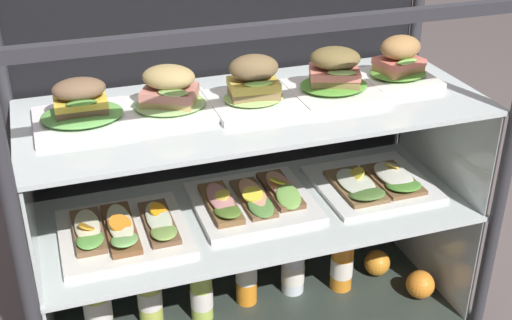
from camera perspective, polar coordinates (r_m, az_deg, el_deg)
case_base_deck at (r=1.87m, az=-0.00°, el=-13.39°), size 1.11×0.48×0.04m
case_frame at (r=1.71m, az=-1.46°, el=1.58°), size 1.11×0.48×0.91m
riser_lower_tier at (r=1.76m, az=-0.00°, el=-8.98°), size 1.05×0.42×0.32m
shelf_lower_glass at (r=1.66m, az=-0.00°, el=-4.46°), size 1.07×0.43×0.01m
riser_upper_tier at (r=1.59m, az=-0.00°, el=-0.17°), size 1.05×0.42×0.27m
shelf_upper_glass at (r=1.53m, az=-0.00°, el=4.48°), size 1.07×0.43×0.01m
plated_roll_sandwich_mid_right at (r=1.47m, az=-14.66°, el=4.19°), size 0.21×0.21×0.10m
plated_roll_sandwich_mid_left at (r=1.49m, az=-7.37°, el=5.52°), size 0.19×0.19×0.11m
plated_roll_sandwich_near_left_corner at (r=1.51m, az=-0.21°, el=6.17°), size 0.20×0.20×0.12m
plated_roll_sandwich_left_of_center at (r=1.58m, az=6.68°, el=6.93°), size 0.20×0.20×0.12m
plated_roll_sandwich_far_right at (r=1.69m, az=12.08°, el=7.88°), size 0.17×0.17×0.12m
open_sandwich_tray_far_left at (r=1.58m, az=-11.29°, el=-5.89°), size 0.29×0.28×0.06m
open_sandwich_tray_left_of_center at (r=1.67m, az=-0.25°, el=-3.41°), size 0.29×0.28×0.06m
open_sandwich_tray_mid_right at (r=1.77m, az=10.14°, el=-1.95°), size 0.29×0.28×0.06m
juice_bottle_tucked_behind at (r=1.77m, az=-13.37°, el=-12.10°), size 0.07×0.07×0.23m
juice_bottle_front_left_end at (r=1.80m, az=-9.08°, el=-11.27°), size 0.07×0.07×0.21m
juice_bottle_front_fourth at (r=1.80m, az=-4.68°, el=-11.14°), size 0.06×0.06×0.22m
juice_bottle_front_middle at (r=1.83m, az=-0.83°, el=-9.46°), size 0.06×0.06×0.24m
juice_bottle_front_right_end at (r=1.89m, az=3.18°, el=-9.12°), size 0.07×0.07×0.21m
juice_bottle_back_center at (r=1.90m, az=7.36°, el=-8.50°), size 0.06×0.06×0.22m
orange_fruit_beside_bottles at (r=2.00m, az=10.29°, el=-8.63°), size 0.08×0.08×0.08m
orange_fruit_near_left_post at (r=1.94m, az=13.84°, el=-10.27°), size 0.08×0.08×0.08m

